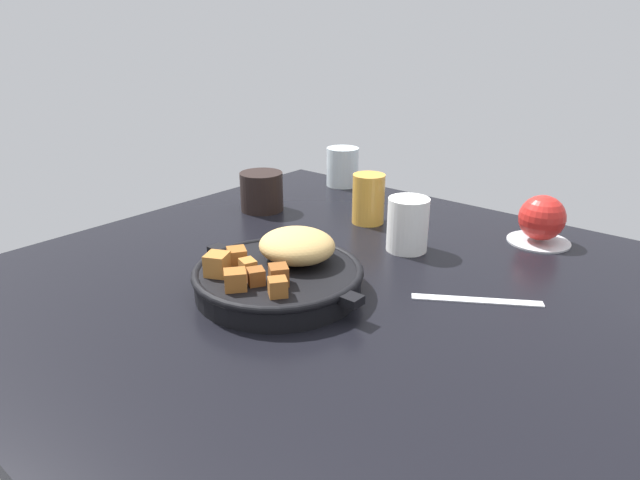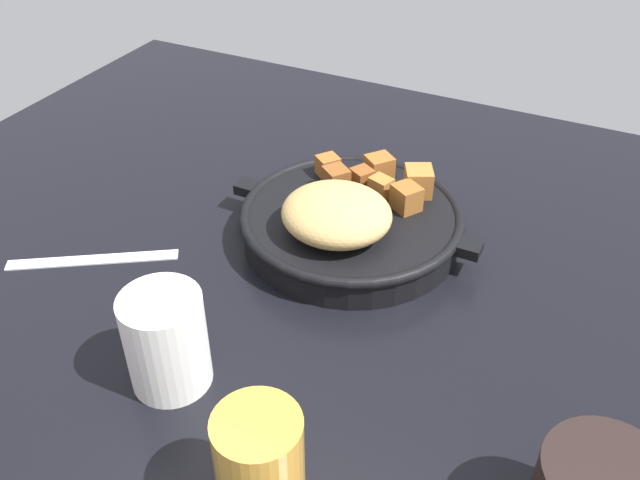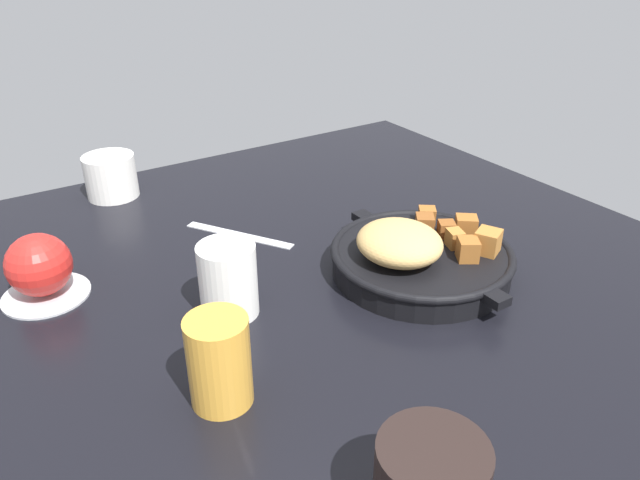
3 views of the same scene
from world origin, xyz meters
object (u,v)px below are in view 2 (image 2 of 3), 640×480
Objects in this scene: juice_glass_amber at (260,467)px; butter_knife at (93,259)px; cast_iron_skillet at (350,220)px; white_creamer_pitcher at (171,343)px.

butter_knife is at bearing -29.00° from juice_glass_amber.
cast_iron_skillet is 3.14× the size of white_creamer_pitcher.
cast_iron_skillet is at bearing -101.81° from white_creamer_pitcher.
butter_knife is (23.32, 15.29, -2.74)cm from cast_iron_skillet.
cast_iron_skillet is 1.60× the size of butter_knife.
white_creamer_pitcher is (-18.07, 9.84, 4.42)cm from butter_knife.
butter_knife is 1.88× the size of juice_glass_amber.
butter_knife is 1.96× the size of white_creamer_pitcher.
white_creamer_pitcher reaches higher than cast_iron_skillet.
white_creamer_pitcher reaches higher than butter_knife.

